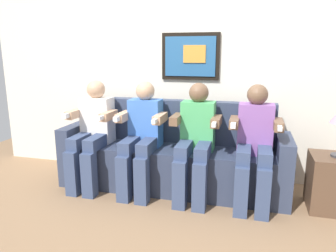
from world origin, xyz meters
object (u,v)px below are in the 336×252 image
Objects in this scene: person_rightmost at (255,141)px; side_table_right at (332,183)px; person_left_center at (142,133)px; person_right_center at (196,137)px; couch at (172,158)px; person_leftmost at (92,130)px.

person_rightmost is 2.22× the size of side_table_right.
side_table_right is at bearing 1.98° from person_left_center.
side_table_right is at bearing 2.82° from person_right_center.
person_leftmost is at bearing -168.32° from couch.
couch is 2.09× the size of person_left_center.
couch is 2.09× the size of person_right_center.
person_right_center is at bearing 0.02° from person_leftmost.
person_leftmost is 2.35m from side_table_right.
person_leftmost is 1.00× the size of person_rightmost.
person_right_center and person_rightmost have the same top height.
person_left_center is at bearing -148.20° from couch.
person_leftmost reaches higher than side_table_right.
person_left_center is at bearing -179.95° from person_right_center.
person_leftmost is 1.00× the size of person_right_center.
person_leftmost is 2.22× the size of side_table_right.
person_right_center is at bearing -31.69° from couch.
person_left_center is (0.54, 0.00, 0.00)m from person_leftmost.
person_right_center is (0.27, -0.17, 0.29)m from couch.
person_left_center is (-0.27, -0.17, 0.29)m from couch.
person_right_center is 1.00× the size of person_rightmost.
person_rightmost is at bearing -174.95° from side_table_right.
person_right_center is 2.22× the size of side_table_right.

